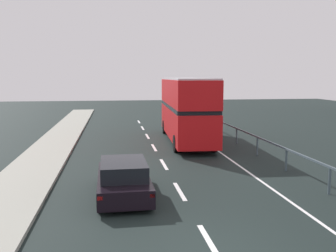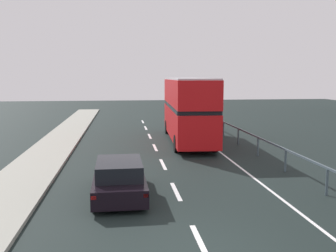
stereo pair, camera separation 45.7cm
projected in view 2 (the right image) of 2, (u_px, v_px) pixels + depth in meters
ground_plane at (204, 252)px, 9.37m from camera, size 74.30×120.00×0.10m
lane_paint_markings at (211, 168)px, 17.74m from camera, size 3.72×46.00×0.01m
bridge_side_railing at (271, 146)px, 18.76m from camera, size 0.10×42.00×1.05m
double_decker_bus_red at (188, 108)px, 24.78m from camera, size 2.87×10.30×4.19m
hatchback_car_near at (119, 179)px, 13.57m from camera, size 1.90×4.31×1.33m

